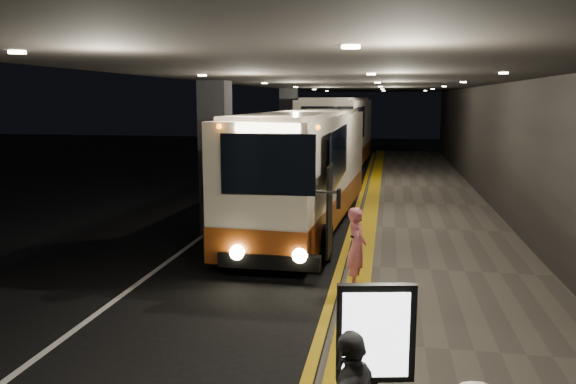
% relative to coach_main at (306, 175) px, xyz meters
% --- Properties ---
extents(ground, '(90.00, 90.00, 0.00)m').
position_rel_coach_main_xyz_m(ground, '(-0.96, -5.11, -1.64)').
color(ground, black).
extents(lane_line_white, '(0.12, 50.00, 0.01)m').
position_rel_coach_main_xyz_m(lane_line_white, '(-2.76, -0.11, -1.64)').
color(lane_line_white, silver).
rests_on(lane_line_white, ground).
extents(kerb_stripe_yellow, '(0.18, 50.00, 0.01)m').
position_rel_coach_main_xyz_m(kerb_stripe_yellow, '(1.39, -0.11, -1.64)').
color(kerb_stripe_yellow, gold).
rests_on(kerb_stripe_yellow, ground).
extents(sidewalk, '(4.50, 50.00, 0.15)m').
position_rel_coach_main_xyz_m(sidewalk, '(3.79, -0.11, -1.57)').
color(sidewalk, '#514C44').
rests_on(sidewalk, ground).
extents(tactile_strip, '(0.50, 50.00, 0.01)m').
position_rel_coach_main_xyz_m(tactile_strip, '(1.89, -0.11, -1.49)').
color(tactile_strip, gold).
rests_on(tactile_strip, sidewalk).
extents(terminal_wall, '(0.10, 50.00, 6.00)m').
position_rel_coach_main_xyz_m(terminal_wall, '(6.04, -0.11, 1.36)').
color(terminal_wall, black).
rests_on(terminal_wall, ground).
extents(support_columns, '(0.80, 24.80, 4.40)m').
position_rel_coach_main_xyz_m(support_columns, '(-2.46, -1.11, 0.56)').
color(support_columns, black).
rests_on(support_columns, ground).
extents(canopy, '(9.00, 50.00, 0.40)m').
position_rel_coach_main_xyz_m(canopy, '(1.54, -0.11, 2.96)').
color(canopy, black).
rests_on(canopy, support_columns).
extents(coach_main, '(2.87, 11.07, 3.42)m').
position_rel_coach_main_xyz_m(coach_main, '(0.00, 0.00, 0.00)').
color(coach_main, beige).
rests_on(coach_main, ground).
extents(coach_second, '(3.00, 12.29, 3.84)m').
position_rel_coach_main_xyz_m(coach_second, '(-0.18, 13.41, 0.20)').
color(coach_second, beige).
rests_on(coach_second, ground).
extents(passenger_boarding, '(0.44, 0.63, 1.64)m').
position_rel_coach_main_xyz_m(passenger_boarding, '(1.86, -5.72, -0.67)').
color(passenger_boarding, '#C85D63').
rests_on(passenger_boarding, sidewalk).
extents(info_sign, '(0.85, 0.27, 1.80)m').
position_rel_coach_main_xyz_m(info_sign, '(2.35, -10.79, -0.28)').
color(info_sign, black).
rests_on(info_sign, sidewalk).
extents(stanchion_post, '(0.05, 0.05, 1.07)m').
position_rel_coach_main_xyz_m(stanchion_post, '(1.83, -5.78, -0.96)').
color(stanchion_post, black).
rests_on(stanchion_post, sidewalk).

